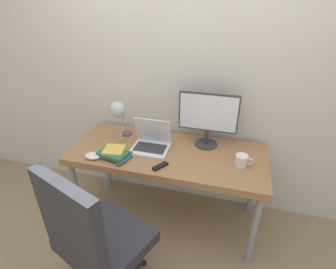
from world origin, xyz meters
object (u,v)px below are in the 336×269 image
object	(u,v)px
monitor	(208,116)
game_controller	(93,156)
office_chair	(93,236)
laptop	(151,143)
book_stack	(114,153)
mug	(242,160)
desk_lamp	(119,112)

from	to	relation	value
monitor	game_controller	distance (m)	0.99
monitor	office_chair	size ratio (longest dim) A/B	0.45
laptop	book_stack	distance (m)	0.32
office_chair	mug	distance (m)	1.18
desk_lamp	mug	size ratio (longest dim) A/B	2.76
office_chair	mug	bearing A→B (deg)	43.47
desk_lamp	book_stack	bearing A→B (deg)	-78.45
laptop	desk_lamp	xyz separation A→B (m)	(-0.30, 0.05, 0.23)
laptop	game_controller	world-z (taller)	laptop
monitor	office_chair	distance (m)	1.24
monitor	book_stack	xyz separation A→B (m)	(-0.69, -0.39, -0.24)
desk_lamp	game_controller	bearing A→B (deg)	-108.09
laptop	office_chair	size ratio (longest dim) A/B	0.28
office_chair	game_controller	size ratio (longest dim) A/B	8.43
mug	game_controller	bearing A→B (deg)	-169.50
office_chair	laptop	bearing A→B (deg)	83.53
monitor	game_controller	bearing A→B (deg)	-151.81
game_controller	laptop	bearing A→B (deg)	33.70
monitor	desk_lamp	size ratio (longest dim) A/B	1.31
game_controller	office_chair	bearing A→B (deg)	-62.51
monitor	office_chair	bearing A→B (deg)	-117.34
monitor	game_controller	size ratio (longest dim) A/B	3.76
monitor	mug	distance (m)	0.45
monitor	desk_lamp	xyz separation A→B (m)	(-0.74, -0.14, 0.02)
laptop	book_stack	size ratio (longest dim) A/B	1.18
laptop	game_controller	size ratio (longest dim) A/B	2.36
monitor	desk_lamp	distance (m)	0.75
monitor	mug	xyz separation A→B (m)	(0.31, -0.24, -0.22)
monitor	desk_lamp	world-z (taller)	monitor
book_stack	mug	size ratio (longest dim) A/B	1.93
laptop	book_stack	xyz separation A→B (m)	(-0.25, -0.21, -0.02)
mug	game_controller	distance (m)	1.17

